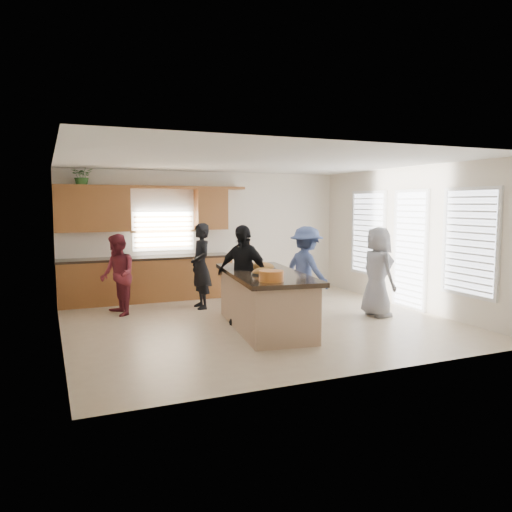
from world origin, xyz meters
name	(u,v)px	position (x,y,z in m)	size (l,w,h in m)	color
floor	(258,322)	(0.00, 0.00, 0.00)	(6.50, 6.50, 0.00)	beige
room_shell	(258,214)	(0.00, 0.00, 1.90)	(6.52, 6.02, 2.81)	silver
back_cabinetry	(145,259)	(-1.47, 2.73, 0.91)	(4.08, 0.66, 2.46)	brown
right_wall_glazing	(411,241)	(3.22, -0.13, 1.34)	(0.06, 4.00, 2.25)	white
island	(265,302)	(-0.08, -0.46, 0.45)	(1.51, 2.83, 0.95)	tan
platter_front	(263,273)	(-0.22, -0.69, 0.98)	(0.38, 0.38, 0.15)	black
platter_mid	(263,268)	(0.03, -0.11, 0.98)	(0.45, 0.45, 0.18)	black
platter_back	(251,266)	(-0.06, 0.21, 0.98)	(0.35, 0.35, 0.14)	black
salad_bowl	(271,275)	(-0.40, -1.41, 1.04)	(0.36, 0.36, 0.16)	orange
clear_cup	(303,277)	(0.12, -1.42, 0.99)	(0.08, 0.08, 0.09)	white
plate_stack	(251,263)	(0.09, 0.55, 0.98)	(0.25, 0.25, 0.05)	#A388C6
flower_vase	(247,253)	(0.09, 0.78, 1.16)	(0.14, 0.14, 0.41)	silver
potted_plant	(82,176)	(-2.67, 2.82, 2.64)	(0.42, 0.37, 0.47)	#34692A
woman_left_back	(201,266)	(-0.59, 1.52, 0.85)	(0.62, 0.41, 1.70)	black
woman_left_mid	(118,275)	(-2.20, 1.50, 0.76)	(0.74, 0.58, 1.53)	maroon
woman_left_front	(242,275)	(-0.32, -0.05, 0.86)	(1.01, 0.42, 1.72)	black
woman_right_back	(306,270)	(1.14, 0.34, 0.83)	(1.07, 0.61, 1.65)	#394A7C
woman_right_front	(378,272)	(2.21, -0.43, 0.83)	(0.81, 0.53, 1.65)	gray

